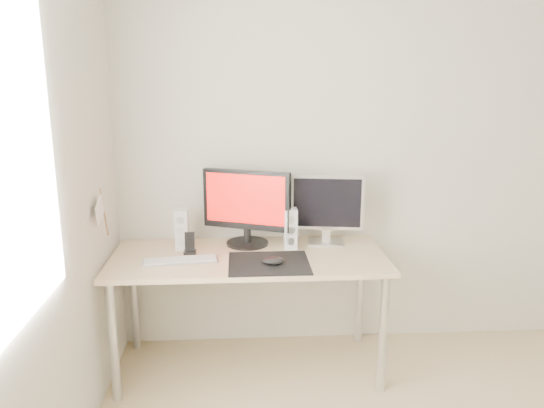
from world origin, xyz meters
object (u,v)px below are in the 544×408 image
keyboard (180,261)px  second_monitor (327,206)px  main_monitor (247,205)px  mouse (273,261)px  speaker_right (290,228)px  phone_dock (190,247)px  speaker_left (182,229)px  desk (249,267)px

keyboard → second_monitor: bearing=17.7°
main_monitor → keyboard: 0.53m
mouse → speaker_right: (0.12, 0.30, 0.10)m
keyboard → main_monitor: bearing=36.8°
second_monitor → keyboard: (-0.87, -0.28, -0.23)m
mouse → second_monitor: bearing=45.8°
main_monitor → speaker_right: (0.26, -0.07, -0.13)m
mouse → phone_dock: (-0.47, 0.23, 0.01)m
speaker_left → mouse: bearing=-31.1°
mouse → desk: size_ratio=0.08×
second_monitor → speaker_right: bearing=-163.3°
second_monitor → mouse: bearing=-134.2°
keyboard → phone_dock: (0.04, 0.14, 0.03)m
desk → second_monitor: second_monitor is taller
speaker_left → speaker_right: same height
main_monitor → keyboard: size_ratio=1.22×
second_monitor → speaker_right: size_ratio=1.84×
mouse → keyboard: bearing=170.4°
second_monitor → desk: bearing=-159.1°
desk → speaker_right: (0.26, 0.12, 0.20)m
mouse → phone_dock: phone_dock is taller
mouse → keyboard: size_ratio=0.28×
speaker_left → phone_dock: bearing=-59.1°
speaker_left → keyboard: bearing=-87.2°
phone_dock → main_monitor: bearing=22.9°
speaker_left → second_monitor: bearing=3.1°
keyboard → mouse: bearing=-9.6°
desk → phone_dock: phone_dock is taller
mouse → desk: (-0.13, 0.18, -0.10)m
speaker_left → keyboard: 0.26m
phone_dock → mouse: bearing=-25.8°
desk → second_monitor: size_ratio=3.55×
speaker_right → phone_dock: 0.61m
desk → speaker_left: (-0.40, 0.14, 0.20)m
speaker_left → keyboard: (0.01, -0.23, -0.11)m
desk → speaker_right: speaker_right is taller
main_monitor → second_monitor: main_monitor is taller
second_monitor → phone_dock: second_monitor is taller
desk → keyboard: size_ratio=3.71×
mouse → speaker_left: bearing=148.9°
mouse → desk: 0.25m
second_monitor → speaker_left: (-0.88, -0.05, -0.12)m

